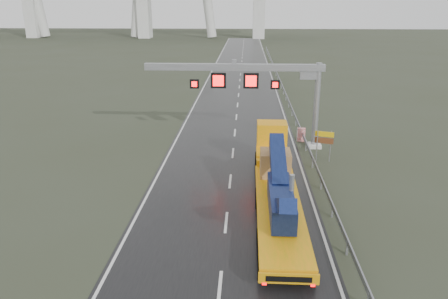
# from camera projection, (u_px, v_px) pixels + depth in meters

# --- Properties ---
(ground) EXTENTS (400.00, 400.00, 0.00)m
(ground) POSITION_uv_depth(u_px,v_px,m) (222.00, 262.00, 20.90)
(ground) COLOR #303525
(ground) RESTS_ON ground
(road) EXTENTS (11.00, 200.00, 0.02)m
(road) POSITION_uv_depth(u_px,v_px,m) (239.00, 95.00, 58.76)
(road) COLOR black
(road) RESTS_ON ground
(guardrail) EXTENTS (0.20, 140.00, 1.40)m
(guardrail) POSITION_uv_depth(u_px,v_px,m) (291.00, 107.00, 48.78)
(guardrail) COLOR gray
(guardrail) RESTS_ON ground
(sign_gantry) EXTENTS (14.90, 1.20, 7.42)m
(sign_gantry) POSITION_uv_depth(u_px,v_px,m) (260.00, 82.00, 36.04)
(sign_gantry) COLOR silver
(sign_gantry) RESTS_ON ground
(heavy_haul_truck) EXTENTS (2.62, 16.98, 3.98)m
(heavy_haul_truck) POSITION_uv_depth(u_px,v_px,m) (276.00, 174.00, 27.53)
(heavy_haul_truck) COLOR orange
(heavy_haul_truck) RESTS_ON ground
(exit_sign_pair) EXTENTS (1.40, 0.46, 2.46)m
(exit_sign_pair) POSITION_uv_depth(u_px,v_px,m) (324.00, 140.00, 33.73)
(exit_sign_pair) COLOR gray
(exit_sign_pair) RESTS_ON ground
(striped_barrier) EXTENTS (0.71, 0.39, 1.20)m
(striped_barrier) POSITION_uv_depth(u_px,v_px,m) (301.00, 135.00, 39.10)
(striped_barrier) COLOR red
(striped_barrier) RESTS_ON ground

